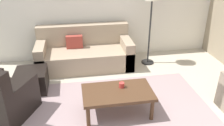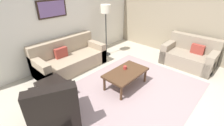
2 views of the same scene
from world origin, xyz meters
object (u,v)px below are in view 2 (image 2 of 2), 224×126
ottoman (53,90)px  cup (125,68)px  lamp_standing (106,14)px  armchair_leather (55,111)px  framed_artwork (52,9)px  coffee_table (126,74)px  couch_main (69,59)px  couch_loveseat (190,56)px

ottoman → cup: size_ratio=6.50×
lamp_standing → armchair_leather: bearing=-152.3°
armchair_leather → framed_artwork: (1.36, 2.07, 1.38)m
cup → coffee_table: bearing=-130.2°
couch_main → framed_artwork: 1.46m
couch_loveseat → lamp_standing: (-1.21, 2.44, 1.11)m
lamp_standing → framed_artwork: 1.62m
coffee_table → armchair_leather: bearing=173.9°
armchair_leather → cup: 1.90m
armchair_leather → lamp_standing: lamp_standing is taller
ottoman → couch_main: bearing=40.8°
coffee_table → framed_artwork: framed_artwork is taller
cup → framed_artwork: framed_artwork is taller
armchair_leather → coffee_table: armchair_leather is taller
lamp_standing → couch_main: bearing=173.9°
cup → framed_artwork: size_ratio=0.10×
couch_loveseat → cup: (-2.16, 0.85, 0.15)m
couch_main → armchair_leather: 2.16m
cup → framed_artwork: 2.55m
couch_loveseat → lamp_standing: size_ratio=0.86×
cup → lamp_standing: size_ratio=0.05×
lamp_standing → framed_artwork: bearing=158.8°
lamp_standing → framed_artwork: (-1.49, 0.58, 0.28)m
coffee_table → cup: cup is taller
armchair_leather → coffee_table: 1.82m
couch_loveseat → coffee_table: (-2.25, 0.75, 0.06)m
couch_main → lamp_standing: (1.44, -0.15, 1.11)m
coffee_table → cup: 0.16m
couch_loveseat → framed_artwork: 4.28m
coffee_table → couch_loveseat: bearing=-18.5°
ottoman → cup: 1.76m
ottoman → lamp_standing: lamp_standing is taller
armchair_leather → ottoman: size_ratio=1.91×
armchair_leather → lamp_standing: 3.40m
couch_main → couch_loveseat: same height
ottoman → cup: bearing=-28.7°
coffee_table → lamp_standing: (1.04, 1.68, 1.05)m
couch_main → framed_artwork: bearing=96.0°
ottoman → coffee_table: 1.73m
framed_artwork → couch_loveseat: bearing=-48.2°
couch_main → lamp_standing: size_ratio=1.20×
armchair_leather → couch_loveseat: bearing=-13.1°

